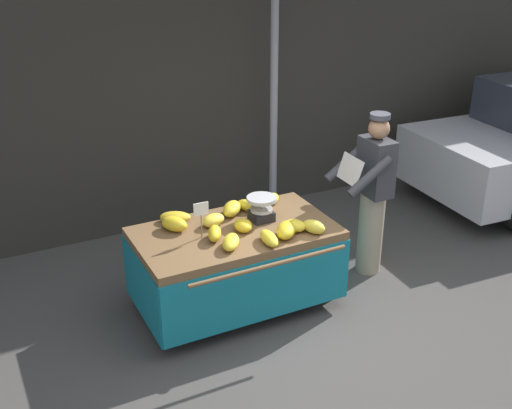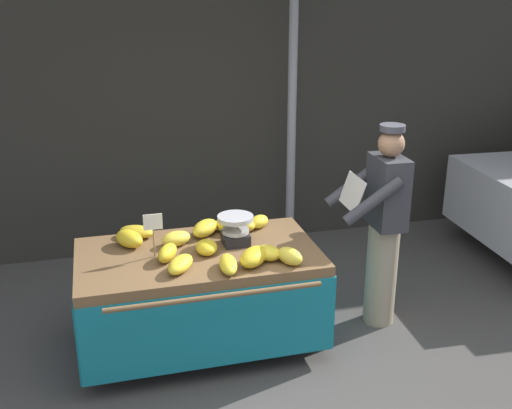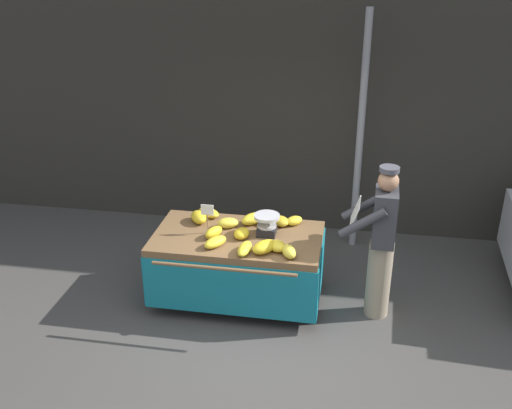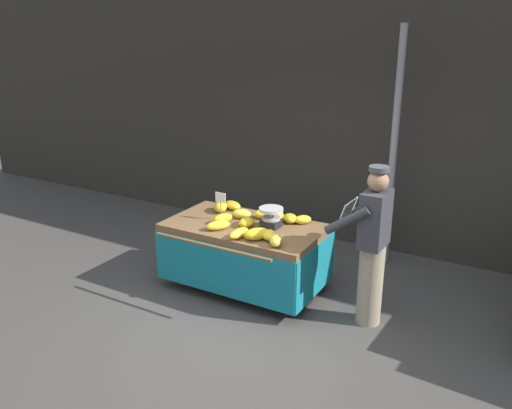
% 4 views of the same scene
% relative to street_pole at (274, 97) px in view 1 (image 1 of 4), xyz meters
% --- Properties ---
extents(ground_plane, '(60.00, 60.00, 0.00)m').
position_rel_street_pole_xyz_m(ground_plane, '(-0.71, -2.52, -1.53)').
color(ground_plane, '#423F3D').
extents(back_wall, '(16.00, 0.24, 4.34)m').
position_rel_street_pole_xyz_m(back_wall, '(-0.71, 0.53, 0.64)').
color(back_wall, '#2D2B26').
rests_on(back_wall, ground).
extents(street_pole, '(0.09, 0.09, 3.05)m').
position_rel_street_pole_xyz_m(street_pole, '(0.00, 0.00, 0.00)').
color(street_pole, gray).
rests_on(street_pole, ground).
extents(banana_cart, '(1.85, 1.23, 0.82)m').
position_rel_street_pole_xyz_m(banana_cart, '(-1.25, -1.58, -0.92)').
color(banana_cart, brown).
rests_on(banana_cart, ground).
extents(weighing_scale, '(0.28, 0.28, 0.24)m').
position_rel_street_pole_xyz_m(weighing_scale, '(-0.94, -1.51, -0.59)').
color(weighing_scale, black).
rests_on(weighing_scale, banana_cart).
extents(price_sign, '(0.14, 0.01, 0.34)m').
position_rel_street_pole_xyz_m(price_sign, '(-1.57, -1.59, -0.46)').
color(price_sign, '#997A51').
rests_on(price_sign, banana_cart).
extents(banana_bunch_0, '(0.21, 0.25, 0.11)m').
position_rel_street_pole_xyz_m(banana_bunch_0, '(-0.97, -1.26, -0.65)').
color(banana_bunch_0, yellow).
rests_on(banana_bunch_0, banana_cart).
extents(banana_bunch_1, '(0.31, 0.33, 0.12)m').
position_rel_street_pole_xyz_m(banana_bunch_1, '(-1.14, -1.27, -0.65)').
color(banana_bunch_1, yellow).
rests_on(banana_bunch_1, banana_cart).
extents(banana_bunch_2, '(0.28, 0.31, 0.13)m').
position_rel_street_pole_xyz_m(banana_bunch_2, '(-1.74, -1.34, -0.64)').
color(banana_bunch_2, gold).
rests_on(banana_bunch_2, banana_cart).
extents(banana_bunch_3, '(0.31, 0.33, 0.13)m').
position_rel_street_pole_xyz_m(banana_bunch_3, '(-0.90, -1.91, -0.64)').
color(banana_bunch_3, gold).
rests_on(banana_bunch_3, banana_cart).
extents(banana_bunch_4, '(0.18, 0.23, 0.11)m').
position_rel_street_pole_xyz_m(banana_bunch_4, '(-1.19, -1.63, -0.65)').
color(banana_bunch_4, gold).
rests_on(banana_bunch_4, banana_cart).
extents(banana_bunch_5, '(0.25, 0.26, 0.11)m').
position_rel_street_pole_xyz_m(banana_bunch_5, '(-0.77, -1.85, -0.65)').
color(banana_bunch_5, yellow).
rests_on(banana_bunch_5, banana_cart).
extents(banana_bunch_6, '(0.22, 0.26, 0.12)m').
position_rel_street_pole_xyz_m(banana_bunch_6, '(-0.64, -1.96, -0.65)').
color(banana_bunch_6, yellow).
rests_on(banana_bunch_6, banana_cart).
extents(banana_bunch_7, '(0.22, 0.27, 0.12)m').
position_rel_street_pole_xyz_m(banana_bunch_7, '(-1.49, -1.67, -0.65)').
color(banana_bunch_7, gold).
rests_on(banana_bunch_7, banana_cart).
extents(banana_bunch_8, '(0.27, 0.22, 0.11)m').
position_rel_street_pole_xyz_m(banana_bunch_8, '(-1.39, -1.41, -0.65)').
color(banana_bunch_8, yellow).
rests_on(banana_bunch_8, banana_cart).
extents(banana_bunch_9, '(0.24, 0.24, 0.10)m').
position_rel_street_pole_xyz_m(banana_bunch_9, '(-0.67, -1.22, -0.66)').
color(banana_bunch_9, yellow).
rests_on(banana_bunch_9, banana_cart).
extents(banana_bunch_10, '(0.34, 0.29, 0.09)m').
position_rel_street_pole_xyz_m(banana_bunch_10, '(-1.67, -1.17, -0.66)').
color(banana_bunch_10, gold).
rests_on(banana_bunch_10, banana_cart).
extents(banana_bunch_11, '(0.15, 0.31, 0.10)m').
position_rel_street_pole_xyz_m(banana_bunch_11, '(-1.10, -1.96, -0.66)').
color(banana_bunch_11, yellow).
rests_on(banana_bunch_11, banana_cart).
extents(banana_bunch_12, '(0.26, 0.27, 0.10)m').
position_rel_street_pole_xyz_m(banana_bunch_12, '(-0.82, -1.26, -0.66)').
color(banana_bunch_12, gold).
rests_on(banana_bunch_12, banana_cart).
extents(banana_bunch_13, '(0.27, 0.31, 0.11)m').
position_rel_street_pole_xyz_m(banana_bunch_13, '(-1.42, -1.87, -0.65)').
color(banana_bunch_13, yellow).
rests_on(banana_bunch_13, banana_cart).
extents(vendor_person, '(0.59, 0.53, 1.71)m').
position_rel_street_pole_xyz_m(vendor_person, '(0.28, -1.59, -0.65)').
color(vendor_person, gray).
rests_on(vendor_person, ground).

